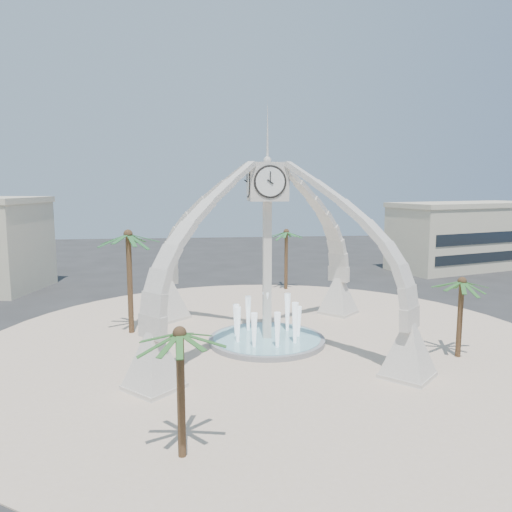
{
  "coord_description": "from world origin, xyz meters",
  "views": [
    {
      "loc": [
        -4.62,
        -32.92,
        10.89
      ],
      "look_at": [
        -0.52,
        2.0,
        5.83
      ],
      "focal_mm": 35.0,
      "sensor_mm": 36.0,
      "label": 1
    }
  ],
  "objects": [
    {
      "name": "palm_south",
      "position": [
        -5.39,
        -14.0,
        5.08
      ],
      "size": [
        3.48,
        3.48,
        5.81
      ],
      "rotation": [
        0.0,
        0.0,
        -0.01
      ],
      "color": "brown",
      "rests_on": "ground"
    },
    {
      "name": "fountain",
      "position": [
        0.0,
        0.0,
        0.29
      ],
      "size": [
        8.0,
        8.0,
        3.62
      ],
      "color": "#959598",
      "rests_on": "ground"
    },
    {
      "name": "palm_east",
      "position": [
        11.65,
        -4.22,
        4.85
      ],
      "size": [
        3.61,
        3.61,
        5.57
      ],
      "rotation": [
        0.0,
        0.0,
        0.04
      ],
      "color": "brown",
      "rests_on": "ground"
    },
    {
      "name": "ground",
      "position": [
        0.0,
        0.0,
        0.0
      ],
      "size": [
        140.0,
        140.0,
        0.0
      ],
      "primitive_type": "plane",
      "color": "#282828",
      "rests_on": "ground"
    },
    {
      "name": "plaza",
      "position": [
        0.0,
        0.0,
        0.03
      ],
      "size": [
        40.0,
        40.0,
        0.06
      ],
      "primitive_type": "cylinder",
      "color": "beige",
      "rests_on": "ground"
    },
    {
      "name": "clock_tower",
      "position": [
        -0.0,
        -0.0,
        6.49
      ],
      "size": [
        17.94,
        17.94,
        16.3
      ],
      "color": "beige",
      "rests_on": "ground"
    },
    {
      "name": "building_ne",
      "position": [
        30.0,
        28.0,
        4.31
      ],
      "size": [
        21.87,
        14.17,
        8.6
      ],
      "rotation": [
        0.0,
        0.0,
        0.31
      ],
      "color": "beige",
      "rests_on": "ground"
    },
    {
      "name": "palm_north",
      "position": [
        4.44,
        17.44,
        5.95
      ],
      "size": [
        4.73,
        4.73,
        6.76
      ],
      "rotation": [
        0.0,
        0.0,
        0.3
      ],
      "color": "brown",
      "rests_on": "ground"
    },
    {
      "name": "palm_west",
      "position": [
        -9.59,
        3.51,
        7.21
      ],
      "size": [
        4.6,
        4.6,
        8.13
      ],
      "rotation": [
        0.0,
        0.0,
        0.11
      ],
      "color": "brown",
      "rests_on": "ground"
    }
  ]
}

